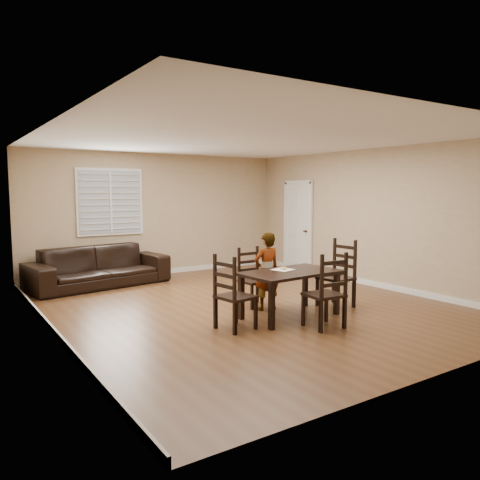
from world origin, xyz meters
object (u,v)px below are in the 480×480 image
object	(u,v)px
chair_near	(251,279)
chair_far	(330,295)
dining_table	(290,277)
chair_left	(229,297)
sofa	(99,267)
chair_right	(341,276)
child	(267,271)
donut	(284,268)

from	to	relation	value
chair_near	chair_far	bearing A→B (deg)	-88.73
dining_table	chair_left	size ratio (longest dim) A/B	1.48
chair_near	sofa	bearing A→B (deg)	117.70
chair_right	sofa	bearing A→B (deg)	-146.91
chair_right	chair_far	bearing A→B (deg)	-55.71
child	chair_far	bearing A→B (deg)	97.24
chair_left	sofa	world-z (taller)	chair_left
chair_left	chair_right	world-z (taller)	chair_right
donut	dining_table	bearing A→B (deg)	-92.25
dining_table	chair_right	xyz separation A→B (m)	(1.14, 0.08, -0.10)
dining_table	donut	bearing A→B (deg)	83.66
chair_near	sofa	size ratio (longest dim) A/B	0.36
child	sofa	world-z (taller)	child
dining_table	chair_far	bearing A→B (deg)	-91.29
dining_table	sofa	xyz separation A→B (m)	(-1.71, 3.82, -0.21)
child	sofa	xyz separation A→B (m)	(-1.67, 3.29, -0.22)
dining_table	donut	size ratio (longest dim) A/B	15.36
chair_far	chair_left	bearing A→B (deg)	-27.10
chair_far	sofa	world-z (taller)	chair_far
chair_near	chair_left	xyz separation A→B (m)	(-1.07, -1.04, 0.03)
child	sofa	distance (m)	3.69
chair_near	child	bearing A→B (deg)	-88.57
chair_near	chair_far	xyz separation A→B (m)	(0.10, -1.74, 0.04)
chair_far	chair_left	xyz separation A→B (m)	(-1.17, 0.71, -0.01)
chair_left	donut	xyz separation A→B (m)	(1.14, 0.26, 0.25)
chair_left	sofa	size ratio (longest dim) A/B	0.39
chair_near	chair_left	bearing A→B (deg)	-138.10
donut	chair_far	bearing A→B (deg)	-88.07
chair_far	child	bearing A→B (deg)	-82.71
chair_left	sofa	distance (m)	3.95
dining_table	chair_left	distance (m)	1.15
chair_near	donut	world-z (taller)	chair_near
child	sofa	size ratio (longest dim) A/B	0.46
chair_far	chair_right	distance (m)	1.41
child	donut	size ratio (longest dim) A/B	12.36
chair_right	child	bearing A→B (deg)	-115.17
dining_table	chair_right	distance (m)	1.15
chair_right	chair_left	bearing A→B (deg)	-89.93
chair_near	child	distance (m)	0.45
chair_far	chair_right	world-z (taller)	chair_right
child	donut	world-z (taller)	child
chair_far	donut	xyz separation A→B (m)	(-0.03, 0.97, 0.24)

